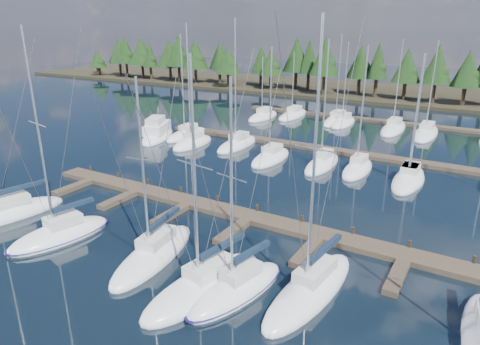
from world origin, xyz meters
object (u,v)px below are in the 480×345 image
Objects in this scene: front_sailboat_3 at (205,285)px; main_dock at (247,220)px; front_sailboat_0 at (5,214)px; front_sailboat_1 at (60,234)px; front_sailboat_2 at (154,254)px; motor_yacht_left at (157,134)px; front_sailboat_5 at (311,289)px; front_sailboat_4 at (237,289)px.

main_dock is at bearing 104.14° from front_sailboat_3.
front_sailboat_1 is (6.88, 0.04, 0.01)m from front_sailboat_0.
motor_yacht_left is (-21.35, 24.87, 0.25)m from front_sailboat_2.
main_dock is at bearing -35.02° from motor_yacht_left.
front_sailboat_2 reaches higher than main_dock.
motor_yacht_left is (-6.57, 26.28, 0.24)m from front_sailboat_0.
front_sailboat_5 is at bearing 9.17° from front_sailboat_1.
front_sailboat_0 is 21.73m from front_sailboat_4.
front_sailboat_0 is 6.88m from front_sailboat_1.
front_sailboat_4 is 4.34m from front_sailboat_5.
front_sailboat_1 reaches higher than motor_yacht_left.
front_sailboat_0 is at bearing -151.83° from main_dock.
front_sailboat_1 is 14.86m from front_sailboat_4.
front_sailboat_4 is at bearing 3.01° from front_sailboat_1.
front_sailboat_5 reaches higher than front_sailboat_2.
front_sailboat_0 is 0.91× the size of front_sailboat_5.
front_sailboat_1 is at bearing -62.85° from motor_yacht_left.
front_sailboat_1 is (-10.65, -9.35, 0.10)m from main_dock.
front_sailboat_1 is 18.81m from front_sailboat_5.
front_sailboat_2 is 5.21m from front_sailboat_3.
front_sailboat_5 reaches higher than front_sailboat_3.
front_sailboat_3 is at bearing -153.23° from front_sailboat_5.
main_dock is at bearing 70.97° from front_sailboat_2.
front_sailboat_4 is at bearing -41.99° from motor_yacht_left.
front_sailboat_0 is at bearing -174.55° from front_sailboat_2.
front_sailboat_3 reaches higher than motor_yacht_left.
front_sailboat_2 is at bearing 175.11° from front_sailboat_4.
front_sailboat_1 is 1.09× the size of front_sailboat_3.
front_sailboat_1 is at bearing -176.99° from front_sailboat_4.
front_sailboat_4 is at bearing -149.31° from front_sailboat_5.
front_sailboat_3 reaches higher than main_dock.
front_sailboat_2 is at bearing 5.45° from front_sailboat_0.
front_sailboat_0 is 1.15× the size of front_sailboat_2.
front_sailboat_4 is at bearing -63.97° from main_dock.
front_sailboat_3 is at bearing 0.74° from front_sailboat_1.
front_sailboat_5 reaches higher than main_dock.
front_sailboat_2 is (7.90, 1.37, -0.02)m from front_sailboat_1.
main_dock is 3.28× the size of front_sailboat_4.
front_sailboat_5 is at bearing 6.80° from front_sailboat_0.
front_sailboat_3 is at bearing -161.91° from front_sailboat_4.
front_sailboat_0 is 27.09m from motor_yacht_left.
front_sailboat_4 is 1.31× the size of motor_yacht_left.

